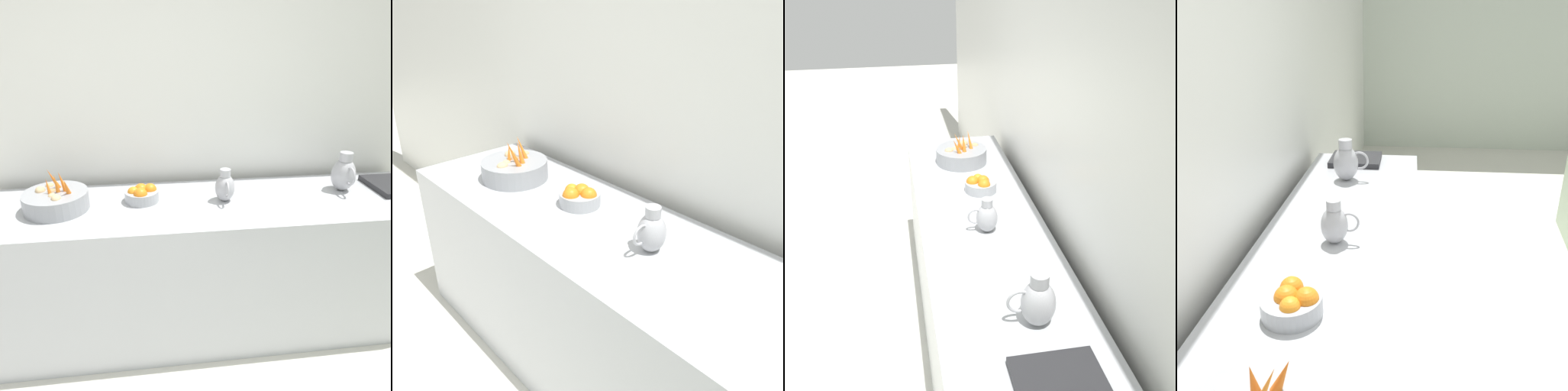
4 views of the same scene
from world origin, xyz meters
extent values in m
cube|color=silver|center=(-1.95, 0.67, 1.50)|extent=(0.10, 9.12, 3.00)
cube|color=#ADAFB5|center=(-1.48, 0.17, 0.46)|extent=(0.72, 2.81, 0.93)
cylinder|color=gray|center=(-1.49, -0.73, 0.98)|extent=(0.37, 0.37, 0.11)
torus|color=gray|center=(-1.49, -0.73, 0.93)|extent=(0.21, 0.21, 0.01)
cone|color=orange|center=(-1.48, -0.76, 1.07)|extent=(0.05, 0.05, 0.11)
cone|color=orange|center=(-1.51, -0.68, 1.08)|extent=(0.05, 0.07, 0.15)
cone|color=orange|center=(-1.45, -0.65, 1.07)|extent=(0.09, 0.05, 0.13)
cone|color=orange|center=(-1.48, -0.71, 1.08)|extent=(0.09, 0.04, 0.16)
cone|color=orange|center=(-1.56, -0.74, 1.08)|extent=(0.06, 0.09, 0.16)
ellipsoid|color=tan|center=(-1.52, -0.82, 1.03)|extent=(0.07, 0.06, 0.05)
ellipsoid|color=tan|center=(-1.45, -0.74, 1.03)|extent=(0.05, 0.04, 0.04)
ellipsoid|color=tan|center=(-1.60, -0.78, 1.03)|extent=(0.06, 0.05, 0.04)
ellipsoid|color=#9E7F56|center=(-1.51, -0.76, 1.03)|extent=(0.06, 0.05, 0.04)
ellipsoid|color=tan|center=(-1.40, -0.71, 1.03)|extent=(0.06, 0.05, 0.05)
cylinder|color=#9EA0A5|center=(-1.55, -0.25, 0.96)|extent=(0.20, 0.20, 0.07)
sphere|color=orange|center=(-1.56, -0.25, 0.99)|extent=(0.08, 0.08, 0.08)
sphere|color=orange|center=(-1.56, -0.19, 0.99)|extent=(0.08, 0.08, 0.08)
sphere|color=orange|center=(-1.49, -0.25, 0.99)|extent=(0.08, 0.08, 0.08)
sphere|color=orange|center=(-1.54, -0.30, 0.99)|extent=(0.07, 0.07, 0.07)
ellipsoid|color=#A3A3A8|center=(-1.56, 1.04, 1.03)|extent=(0.15, 0.15, 0.21)
cylinder|color=#A3A3A8|center=(-1.56, 1.04, 1.15)|extent=(0.08, 0.08, 0.06)
torus|color=#A3A3A8|center=(-1.48, 1.04, 1.05)|extent=(0.11, 0.01, 0.11)
ellipsoid|color=#A3A3A8|center=(-1.49, 0.25, 1.01)|extent=(0.12, 0.12, 0.17)
cylinder|color=#A3A3A8|center=(-1.49, 0.25, 1.11)|extent=(0.06, 0.06, 0.04)
torus|color=#A3A3A8|center=(-1.43, 0.25, 1.03)|extent=(0.09, 0.01, 0.09)
cube|color=#232326|center=(-1.55, 1.39, 0.94)|extent=(0.34, 0.30, 0.04)
camera|label=1|loc=(0.53, -0.18, 1.88)|focal=34.20mm
camera|label=2|loc=(-0.32, 1.15, 1.90)|focal=38.77mm
camera|label=3|loc=(-1.02, 2.64, 2.40)|focal=46.39mm
camera|label=4|loc=(-1.18, -1.36, 1.83)|focal=38.69mm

